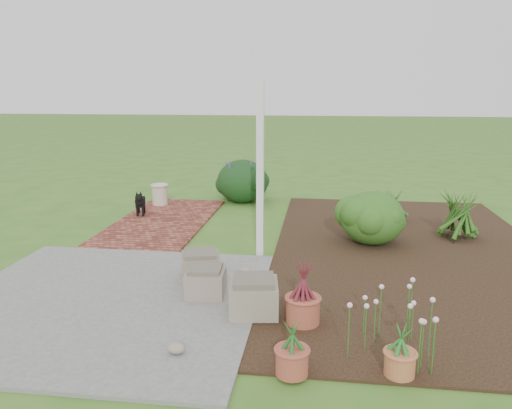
# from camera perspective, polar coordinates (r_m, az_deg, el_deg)

# --- Properties ---
(ground) EXTENTS (80.00, 80.00, 0.00)m
(ground) POSITION_cam_1_polar(r_m,az_deg,el_deg) (7.26, -2.00, -6.05)
(ground) COLOR #376620
(ground) RESTS_ON ground
(concrete_patio) EXTENTS (3.50, 3.50, 0.04)m
(concrete_patio) POSITION_cam_1_polar(r_m,az_deg,el_deg) (6.04, -16.87, -10.49)
(concrete_patio) COLOR #61615E
(concrete_patio) RESTS_ON ground
(brick_path) EXTENTS (1.60, 3.50, 0.04)m
(brick_path) POSITION_cam_1_polar(r_m,az_deg,el_deg) (9.28, -10.58, -1.87)
(brick_path) COLOR #5B241C
(brick_path) RESTS_ON ground
(garden_bed) EXTENTS (4.00, 7.00, 0.03)m
(garden_bed) POSITION_cam_1_polar(r_m,az_deg,el_deg) (7.75, 17.28, -5.28)
(garden_bed) COLOR black
(garden_bed) RESTS_ON ground
(veranda_post) EXTENTS (0.10, 0.10, 2.50)m
(veranda_post) POSITION_cam_1_polar(r_m,az_deg,el_deg) (7.01, 0.48, 3.81)
(veranda_post) COLOR white
(veranda_post) RESTS_ON ground
(stone_trough_near) EXTENTS (0.57, 0.57, 0.34)m
(stone_trough_near) POSITION_cam_1_polar(r_m,az_deg,el_deg) (5.40, -0.26, -10.60)
(stone_trough_near) COLOR gray
(stone_trough_near) RESTS_ON concrete_patio
(stone_trough_mid) EXTENTS (0.47, 0.47, 0.29)m
(stone_trough_mid) POSITION_cam_1_polar(r_m,az_deg,el_deg) (5.88, -5.76, -8.89)
(stone_trough_mid) COLOR gray
(stone_trough_mid) RESTS_ON concrete_patio
(stone_trough_far) EXTENTS (0.57, 0.57, 0.31)m
(stone_trough_far) POSITION_cam_1_polar(r_m,az_deg,el_deg) (6.34, -6.37, -7.12)
(stone_trough_far) COLOR #746558
(stone_trough_far) RESTS_ON concrete_patio
(black_dog) EXTENTS (0.24, 0.51, 0.45)m
(black_dog) POSITION_cam_1_polar(r_m,az_deg,el_deg) (9.66, -13.10, 0.33)
(black_dog) COLOR black
(black_dog) RESTS_ON brick_path
(cream_ceramic_urn) EXTENTS (0.32, 0.32, 0.41)m
(cream_ceramic_urn) POSITION_cam_1_polar(r_m,az_deg,el_deg) (10.50, -10.93, 1.11)
(cream_ceramic_urn) COLOR beige
(cream_ceramic_urn) RESTS_ON brick_path
(evergreen_shrub) EXTENTS (1.24, 1.24, 0.84)m
(evergreen_shrub) POSITION_cam_1_polar(r_m,az_deg,el_deg) (7.94, 13.15, -1.35)
(evergreen_shrub) COLOR #124116
(evergreen_shrub) RESTS_ON garden_bed
(agapanthus_clump_back) EXTENTS (1.33, 1.33, 0.91)m
(agapanthus_clump_back) POSITION_cam_1_polar(r_m,az_deg,el_deg) (8.62, 22.16, -0.61)
(agapanthus_clump_back) COLOR #173B0F
(agapanthus_clump_back) RESTS_ON garden_bed
(agapanthus_clump_front) EXTENTS (0.88, 0.88, 0.73)m
(agapanthus_clump_front) POSITION_cam_1_polar(r_m,az_deg,el_deg) (9.37, 15.12, 0.38)
(agapanthus_clump_front) COLOR #113F16
(agapanthus_clump_front) RESTS_ON garden_bed
(pink_flower_patch) EXTENTS (1.11, 1.11, 0.57)m
(pink_flower_patch) POSITION_cam_1_polar(r_m,az_deg,el_deg) (4.78, 14.55, -12.95)
(pink_flower_patch) COLOR #113D0F
(pink_flower_patch) RESTS_ON garden_bed
(terracotta_pot_bronze) EXTENTS (0.46, 0.46, 0.28)m
(terracotta_pot_bronze) POSITION_cam_1_polar(r_m,az_deg,el_deg) (5.24, 5.37, -11.90)
(terracotta_pot_bronze) COLOR #A14D36
(terracotta_pot_bronze) RESTS_ON garden_bed
(terracotta_pot_small_left) EXTENTS (0.33, 0.33, 0.21)m
(terracotta_pot_small_left) POSITION_cam_1_polar(r_m,az_deg,el_deg) (4.54, 16.11, -17.03)
(terracotta_pot_small_left) COLOR #B7663E
(terracotta_pot_small_left) RESTS_ON garden_bed
(terracotta_pot_small_right) EXTENTS (0.30, 0.30, 0.23)m
(terracotta_pot_small_right) POSITION_cam_1_polar(r_m,az_deg,el_deg) (4.39, 4.13, -17.45)
(terracotta_pot_small_right) COLOR #A44737
(terracotta_pot_small_right) RESTS_ON garden_bed
(purple_flowering_bush) EXTENTS (1.34, 1.34, 0.94)m
(purple_flowering_bush) POSITION_cam_1_polar(r_m,az_deg,el_deg) (10.72, -1.54, 2.79)
(purple_flowering_bush) COLOR black
(purple_flowering_bush) RESTS_ON ground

